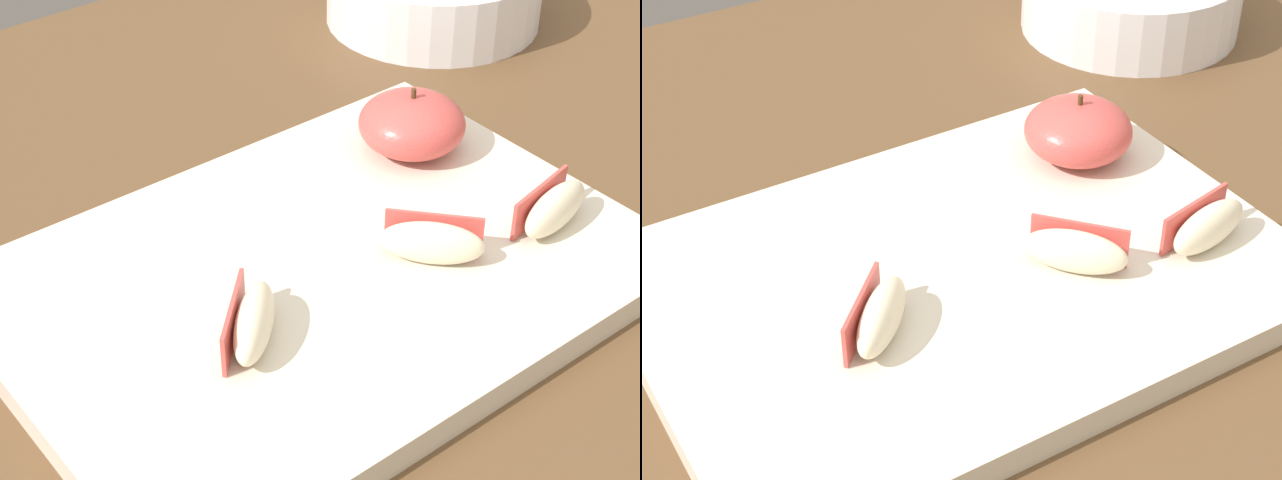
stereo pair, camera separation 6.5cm
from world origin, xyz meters
TOP-DOWN VIEW (x-y plane):
  - dining_table at (0.00, 0.00)m, footprint 1.11×0.81m
  - cutting_board at (-0.03, -0.07)m, footprint 0.40×0.28m
  - apple_half_skin_up at (0.10, 0.00)m, footprint 0.08×0.08m
  - apple_wedge_left at (0.02, -0.10)m, footprint 0.06×0.06m
  - apple_wedge_back at (-0.11, -0.10)m, footprint 0.06×0.06m
  - apple_wedge_front at (0.11, -0.13)m, footprint 0.07×0.04m

SIDE VIEW (x-z plane):
  - dining_table at x=0.00m, z-range 0.26..1.01m
  - cutting_board at x=-0.03m, z-range 0.75..0.77m
  - apple_wedge_left at x=0.02m, z-range 0.77..0.80m
  - apple_wedge_back at x=-0.11m, z-range 0.77..0.80m
  - apple_wedge_front at x=0.11m, z-range 0.77..0.80m
  - apple_half_skin_up at x=0.10m, z-range 0.77..0.82m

